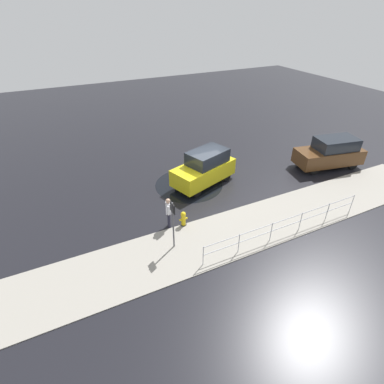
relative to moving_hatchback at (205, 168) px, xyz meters
The scene contains 9 objects.
ground_plane 1.14m from the moving_hatchback, 92.72° to the left, with size 60.00×60.00×0.00m, color black.
kerb_strip 4.81m from the moving_hatchback, 90.29° to the left, with size 24.00×3.20×0.04m, color gray.
moving_hatchback is the anchor object (origin of this frame).
parked_sedan 8.55m from the moving_hatchback, 168.78° to the left, with size 4.56×2.56×1.98m.
fire_hydrant 4.28m from the moving_hatchback, 48.20° to the left, with size 0.42×0.31×0.80m.
pedestrian 4.54m from the moving_hatchback, 39.98° to the left, with size 0.35×0.54×1.62m.
metal_railing 6.03m from the moving_hatchback, 100.90° to the left, with size 8.69×0.04×1.05m.
sign_post 5.83m from the moving_hatchback, 48.70° to the left, with size 0.07×0.44×2.40m.
puddle_patch 1.39m from the moving_hatchback, 15.00° to the right, with size 4.04×4.04×0.01m, color black.
Camera 1 is at (7.50, 13.19, 9.30)m, focal length 28.00 mm.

